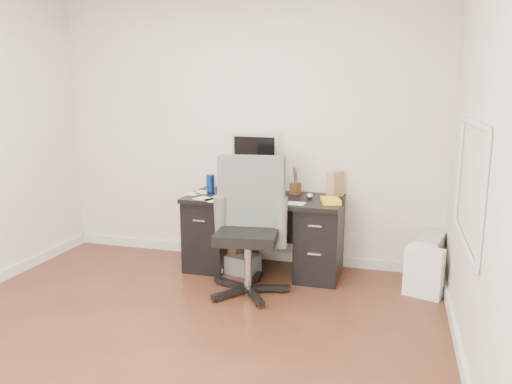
% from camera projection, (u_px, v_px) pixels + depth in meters
% --- Properties ---
extents(ground, '(4.00, 4.00, 0.00)m').
position_uv_depth(ground, '(161.00, 346.00, 3.48)').
color(ground, '#442316').
rests_on(ground, ground).
extents(room_shell, '(4.02, 4.02, 2.71)m').
position_uv_depth(room_shell, '(158.00, 106.00, 3.17)').
color(room_shell, silver).
rests_on(room_shell, ground).
extents(desk, '(1.50, 0.70, 0.75)m').
position_uv_depth(desk, '(264.00, 232.00, 4.88)').
color(desk, black).
rests_on(desk, ground).
extents(loose_papers, '(1.10, 0.60, 0.00)m').
position_uv_depth(loose_papers, '(243.00, 196.00, 4.81)').
color(loose_papers, white).
rests_on(loose_papers, desk).
extents(lcd_monitor, '(0.49, 0.30, 0.60)m').
position_uv_depth(lcd_monitor, '(255.00, 163.00, 4.94)').
color(lcd_monitor, '#B2B2B6').
rests_on(lcd_monitor, desk).
extents(keyboard, '(0.44, 0.16, 0.02)m').
position_uv_depth(keyboard, '(263.00, 197.00, 4.74)').
color(keyboard, black).
rests_on(keyboard, desk).
extents(computer_mouse, '(0.08, 0.08, 0.06)m').
position_uv_depth(computer_mouse, '(310.00, 196.00, 4.68)').
color(computer_mouse, '#B2B2B6').
rests_on(computer_mouse, desk).
extents(travel_mug, '(0.11, 0.11, 0.19)m').
position_uv_depth(travel_mug, '(211.00, 184.00, 4.94)').
color(travel_mug, navy).
rests_on(travel_mug, desk).
extents(white_binder, '(0.13, 0.27, 0.31)m').
position_uv_depth(white_binder, '(226.00, 175.00, 5.09)').
color(white_binder, silver).
rests_on(white_binder, desk).
extents(magazine_file, '(0.17, 0.23, 0.25)m').
position_uv_depth(magazine_file, '(335.00, 184.00, 4.77)').
color(magazine_file, olive).
rests_on(magazine_file, desk).
extents(pen_cup, '(0.14, 0.14, 0.26)m').
position_uv_depth(pen_cup, '(295.00, 181.00, 4.92)').
color(pen_cup, '#553618').
rests_on(pen_cup, desk).
extents(yellow_book, '(0.23, 0.27, 0.04)m').
position_uv_depth(yellow_book, '(331.00, 201.00, 4.54)').
color(yellow_book, yellow).
rests_on(yellow_book, desk).
extents(paper_remote, '(0.26, 0.21, 0.02)m').
position_uv_depth(paper_remote, '(270.00, 202.00, 4.52)').
color(paper_remote, white).
rests_on(paper_remote, desk).
extents(office_chair, '(0.75, 0.75, 1.19)m').
position_uv_depth(office_chair, '(248.00, 228.00, 4.29)').
color(office_chair, '#4F524F').
rests_on(office_chair, ground).
extents(pc_tower, '(0.31, 0.50, 0.46)m').
position_uv_depth(pc_tower, '(429.00, 260.00, 4.56)').
color(pc_tower, '#A7A197').
rests_on(pc_tower, ground).
extents(shopping_bag, '(0.37, 0.31, 0.43)m').
position_uv_depth(shopping_bag, '(424.00, 272.00, 4.30)').
color(shopping_bag, white).
rests_on(shopping_bag, ground).
extents(wicker_basket, '(0.47, 0.47, 0.36)m').
position_uv_depth(wicker_basket, '(234.00, 246.00, 5.12)').
color(wicker_basket, '#512C18').
rests_on(wicker_basket, ground).
extents(desk_printer, '(0.36, 0.32, 0.18)m').
position_uv_depth(desk_printer, '(242.00, 264.00, 4.89)').
color(desk_printer, slate).
rests_on(desk_printer, ground).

